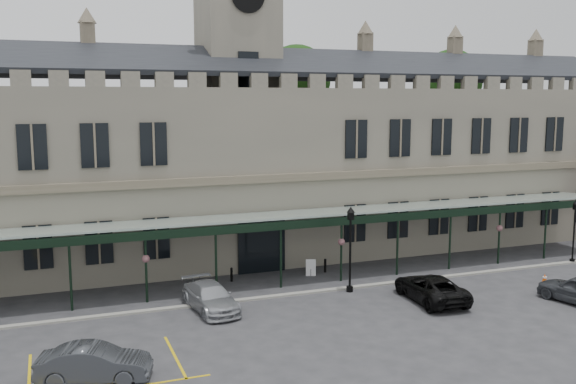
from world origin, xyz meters
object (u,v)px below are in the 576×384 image
object	(u,v)px
station_building	(239,167)
car_taxi	(210,297)
lamp_post_mid	(350,242)
traffic_cone	(545,279)
clock_tower	(238,73)
car_left_b	(94,363)
lamp_post_right	(574,226)
car_van	(431,288)
sign_board	(311,268)

from	to	relation	value
station_building	car_taxi	xyz separation A→B (m)	(-5.00, -11.30, -5.75)
lamp_post_mid	traffic_cone	bearing A→B (deg)	-13.01
station_building	traffic_cone	bearing A→B (deg)	-41.52
clock_tower	traffic_cone	xyz separation A→B (m)	(15.49, -13.80, -12.81)
lamp_post_mid	car_left_b	bearing A→B (deg)	-154.21
lamp_post_right	car_taxi	world-z (taller)	lamp_post_right
station_building	lamp_post_mid	world-z (taller)	station_building
lamp_post_mid	lamp_post_right	bearing A→B (deg)	1.79
lamp_post_mid	lamp_post_right	distance (m)	17.43
station_building	clock_tower	xyz separation A→B (m)	(0.00, 0.09, 6.64)
traffic_cone	car_van	world-z (taller)	car_van
lamp_post_mid	car_taxi	world-z (taller)	lamp_post_mid
clock_tower	car_taxi	xyz separation A→B (m)	(-5.00, -11.39, -12.40)
traffic_cone	sign_board	world-z (taller)	sign_board
sign_board	car_left_b	xyz separation A→B (m)	(-14.17, -11.19, 0.21)
lamp_post_mid	car_van	distance (m)	5.24
car_left_b	car_taxi	xyz separation A→B (m)	(6.50, 6.89, -0.03)
sign_board	traffic_cone	bearing A→B (deg)	-8.15
traffic_cone	car_taxi	world-z (taller)	car_taxi
car_left_b	car_van	size ratio (longest dim) A/B	0.84
station_building	sign_board	bearing A→B (deg)	-69.16
clock_tower	lamp_post_right	world-z (taller)	clock_tower
traffic_cone	lamp_post_mid	bearing A→B (deg)	166.99
clock_tower	car_left_b	size ratio (longest dim) A/B	5.49
lamp_post_right	lamp_post_mid	bearing A→B (deg)	-178.21
car_taxi	car_van	bearing A→B (deg)	-20.15
car_left_b	car_van	xyz separation A→B (m)	(18.50, 4.08, 0.00)
clock_tower	car_left_b	xyz separation A→B (m)	(-11.50, -18.29, -12.37)
station_building	traffic_cone	world-z (taller)	station_building
clock_tower	sign_board	xyz separation A→B (m)	(2.67, -7.09, -12.58)
lamp_post_mid	sign_board	xyz separation A→B (m)	(-0.84, 3.94, -2.49)
clock_tower	sign_board	distance (m)	14.68
car_left_b	sign_board	bearing A→B (deg)	-35.42
station_building	clock_tower	bearing A→B (deg)	90.00
station_building	lamp_post_right	bearing A→B (deg)	-26.43
lamp_post_mid	sign_board	size ratio (longest dim) A/B	4.66
clock_tower	lamp_post_right	bearing A→B (deg)	-26.62
station_building	car_van	xyz separation A→B (m)	(7.00, -14.12, -5.72)
lamp_post_right	car_left_b	xyz separation A→B (m)	(-32.43, -7.80, -1.88)
station_building	car_left_b	xyz separation A→B (m)	(-11.50, -18.20, -5.72)
sign_board	car_taxi	size ratio (longest dim) A/B	0.22
lamp_post_right	sign_board	xyz separation A→B (m)	(-18.27, 3.40, -2.09)
clock_tower	car_van	distance (m)	20.09
car_left_b	car_taxi	world-z (taller)	car_left_b
lamp_post_right	traffic_cone	xyz separation A→B (m)	(-5.44, -3.31, -2.32)
lamp_post_mid	lamp_post_right	xyz separation A→B (m)	(17.42, 0.54, -0.40)
station_building	traffic_cone	size ratio (longest dim) A/B	96.82
car_taxi	station_building	bearing A→B (deg)	59.19
station_building	traffic_cone	distance (m)	21.59
lamp_post_right	car_left_b	bearing A→B (deg)	-166.48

